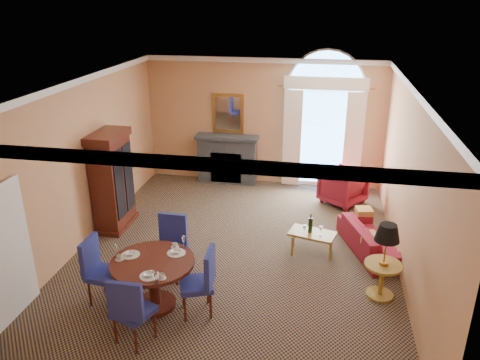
% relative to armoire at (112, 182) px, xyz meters
% --- Properties ---
extents(ground, '(7.50, 7.50, 0.00)m').
position_rel_armoire_xyz_m(ground, '(2.72, -0.64, -1.00)').
color(ground, '#121A3B').
rests_on(ground, ground).
extents(room_envelope, '(6.04, 7.52, 3.45)m').
position_rel_armoire_xyz_m(room_envelope, '(2.69, 0.02, 1.51)').
color(room_envelope, tan).
rests_on(room_envelope, ground).
extents(armoire, '(0.59, 1.05, 2.06)m').
position_rel_armoire_xyz_m(armoire, '(0.00, 0.00, 0.00)').
color(armoire, '#40160E').
rests_on(armoire, ground).
extents(dining_table, '(1.30, 1.30, 1.02)m').
position_rel_armoire_xyz_m(dining_table, '(1.79, -2.49, -0.40)').
color(dining_table, '#40160E').
rests_on(dining_table, ground).
extents(dining_chair_north, '(0.54, 0.54, 1.12)m').
position_rel_armoire_xyz_m(dining_chair_north, '(1.78, -1.56, -0.36)').
color(dining_chair_north, navy).
rests_on(dining_chair_north, ground).
extents(dining_chair_south, '(0.64, 0.64, 1.12)m').
position_rel_armoire_xyz_m(dining_chair_south, '(1.79, -3.41, -0.36)').
color(dining_chair_south, navy).
rests_on(dining_chair_south, ground).
extents(dining_chair_east, '(0.64, 0.64, 1.12)m').
position_rel_armoire_xyz_m(dining_chair_east, '(2.59, -2.53, -0.36)').
color(dining_chair_east, navy).
rests_on(dining_chair_east, ground).
extents(dining_chair_west, '(0.56, 0.56, 1.12)m').
position_rel_armoire_xyz_m(dining_chair_west, '(0.89, -2.52, -0.36)').
color(dining_chair_west, navy).
rests_on(dining_chair_west, ground).
extents(sofa, '(1.28, 1.95, 0.53)m').
position_rel_armoire_xyz_m(sofa, '(5.27, -0.12, -0.73)').
color(sofa, maroon).
rests_on(sofa, ground).
extents(armchair, '(1.24, 1.24, 0.81)m').
position_rel_armoire_xyz_m(armchair, '(4.76, 2.08, -0.59)').
color(armchair, maroon).
rests_on(armchair, ground).
extents(coffee_table, '(0.94, 0.67, 0.82)m').
position_rel_armoire_xyz_m(coffee_table, '(4.15, -0.39, -0.58)').
color(coffee_table, '#AF8B34').
rests_on(coffee_table, ground).
extents(side_table, '(0.60, 0.60, 1.28)m').
position_rel_armoire_xyz_m(side_table, '(5.32, -1.57, -0.17)').
color(side_table, '#AF8B34').
rests_on(side_table, ground).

